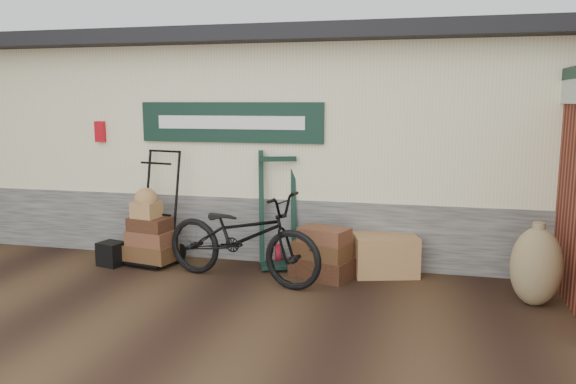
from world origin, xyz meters
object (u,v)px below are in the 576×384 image
object	(u,v)px
suitcase_stack	(322,252)
black_trunk	(112,254)
porter_trolley	(158,206)
green_barrow	(278,210)
bicycle	(242,232)
wicker_hamper	(385,255)

from	to	relation	value
suitcase_stack	black_trunk	world-z (taller)	suitcase_stack
porter_trolley	green_barrow	distance (m)	1.68
suitcase_stack	black_trunk	distance (m)	2.92
green_barrow	bicycle	xyz separation A→B (m)	(-0.27, -0.74, -0.15)
wicker_hamper	black_trunk	distance (m)	3.72
porter_trolley	suitcase_stack	size ratio (longest dim) A/B	2.13
suitcase_stack	bicycle	bearing A→B (deg)	-158.72
green_barrow	black_trunk	xyz separation A→B (m)	(-2.23, -0.52, -0.62)
black_trunk	green_barrow	bearing A→B (deg)	13.13
suitcase_stack	porter_trolley	bearing A→B (deg)	176.21
green_barrow	bicycle	distance (m)	0.80
black_trunk	bicycle	xyz separation A→B (m)	(1.96, -0.22, 0.47)
wicker_hamper	bicycle	xyz separation A→B (m)	(-1.73, -0.68, 0.37)
black_trunk	porter_trolley	bearing A→B (deg)	28.70
porter_trolley	bicycle	distance (m)	1.50
black_trunk	suitcase_stack	bearing A→B (deg)	2.99
green_barrow	suitcase_stack	xyz separation A→B (m)	(0.68, -0.37, -0.46)
suitcase_stack	wicker_hamper	size ratio (longest dim) A/B	0.93
bicycle	wicker_hamper	bearing A→B (deg)	-55.10
bicycle	green_barrow	bearing A→B (deg)	-6.82
green_barrow	wicker_hamper	distance (m)	1.55
green_barrow	black_trunk	distance (m)	2.38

